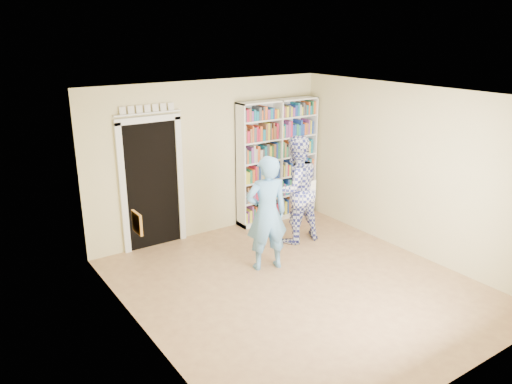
{
  "coord_description": "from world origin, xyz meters",
  "views": [
    {
      "loc": [
        -4.08,
        -4.92,
        3.5
      ],
      "look_at": [
        -0.11,
        0.9,
        1.19
      ],
      "focal_mm": 35.0,
      "sensor_mm": 36.0,
      "label": 1
    }
  ],
  "objects": [
    {
      "name": "bookshelf",
      "position": [
        1.35,
        2.34,
        1.16
      ],
      "size": [
        1.66,
        0.31,
        2.29
      ],
      "rotation": [
        0.0,
        0.0,
        0.39
      ],
      "color": "white",
      "rests_on": "floor"
    },
    {
      "name": "wall_right",
      "position": [
        2.25,
        0.0,
        1.35
      ],
      "size": [
        0.0,
        5.0,
        5.0
      ],
      "primitive_type": "plane",
      "rotation": [
        1.57,
        0.0,
        -1.57
      ],
      "color": "beige",
      "rests_on": "floor"
    },
    {
      "name": "doorway",
      "position": [
        -1.1,
        2.48,
        1.18
      ],
      "size": [
        1.1,
        0.08,
        2.43
      ],
      "color": "black",
      "rests_on": "floor"
    },
    {
      "name": "floor",
      "position": [
        0.0,
        0.0,
        0.0
      ],
      "size": [
        5.0,
        5.0,
        0.0
      ],
      "primitive_type": "plane",
      "color": "#916546",
      "rests_on": "ground"
    },
    {
      "name": "man_blue",
      "position": [
        -0.04,
        0.73,
        0.89
      ],
      "size": [
        0.73,
        0.58,
        1.77
      ],
      "primitive_type": "imported",
      "rotation": [
        0.0,
        0.0,
        2.88
      ],
      "color": "#5F9BD3",
      "rests_on": "floor"
    },
    {
      "name": "man_plaid",
      "position": [
        0.96,
        1.31,
        0.93
      ],
      "size": [
        0.94,
        0.76,
        1.85
      ],
      "primitive_type": "imported",
      "rotation": [
        0.0,
        0.0,
        3.07
      ],
      "color": "navy",
      "rests_on": "floor"
    },
    {
      "name": "wall_left",
      "position": [
        -2.25,
        0.0,
        1.35
      ],
      "size": [
        0.0,
        5.0,
        5.0
      ],
      "primitive_type": "plane",
      "rotation": [
        1.57,
        0.0,
        1.57
      ],
      "color": "beige",
      "rests_on": "floor"
    },
    {
      "name": "ceiling",
      "position": [
        0.0,
        0.0,
        2.7
      ],
      "size": [
        5.0,
        5.0,
        0.0
      ],
      "primitive_type": "plane",
      "rotation": [
        3.14,
        0.0,
        0.0
      ],
      "color": "white",
      "rests_on": "wall_back"
    },
    {
      "name": "wall_back",
      "position": [
        0.0,
        2.5,
        1.35
      ],
      "size": [
        4.5,
        0.0,
        4.5
      ],
      "primitive_type": "plane",
      "rotation": [
        1.57,
        0.0,
        0.0
      ],
      "color": "beige",
      "rests_on": "floor"
    },
    {
      "name": "paper_sheet",
      "position": [
        1.11,
        1.08,
        0.97
      ],
      "size": [
        0.2,
        0.02,
        0.29
      ],
      "primitive_type": "cube",
      "rotation": [
        0.0,
        0.0,
        -0.04
      ],
      "color": "white",
      "rests_on": "man_plaid"
    },
    {
      "name": "wall_art",
      "position": [
        -2.23,
        0.2,
        1.4
      ],
      "size": [
        0.03,
        0.25,
        0.25
      ],
      "primitive_type": "cube",
      "color": "brown",
      "rests_on": "wall_left"
    }
  ]
}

